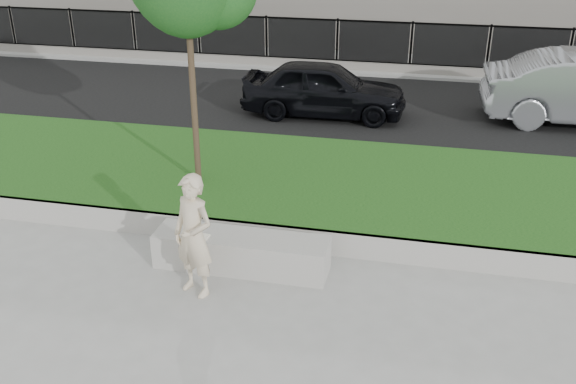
% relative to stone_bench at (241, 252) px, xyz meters
% --- Properties ---
extents(ground, '(90.00, 90.00, 0.00)m').
position_rel_stone_bench_xyz_m(ground, '(0.21, -0.40, -0.26)').
color(ground, gray).
rests_on(ground, ground).
extents(grass_bank, '(34.00, 4.00, 0.40)m').
position_rel_stone_bench_xyz_m(grass_bank, '(0.21, 2.60, -0.06)').
color(grass_bank, '#0D350F').
rests_on(grass_bank, ground).
extents(grass_kerb, '(34.00, 0.08, 0.40)m').
position_rel_stone_bench_xyz_m(grass_kerb, '(0.21, 0.64, -0.06)').
color(grass_kerb, '#9E9B94').
rests_on(grass_kerb, ground).
extents(street, '(34.00, 7.00, 0.04)m').
position_rel_stone_bench_xyz_m(street, '(0.21, 8.10, -0.24)').
color(street, black).
rests_on(street, ground).
extents(far_pavement, '(34.00, 3.00, 0.12)m').
position_rel_stone_bench_xyz_m(far_pavement, '(0.21, 12.60, -0.20)').
color(far_pavement, gray).
rests_on(far_pavement, ground).
extents(iron_fence, '(32.00, 0.30, 1.50)m').
position_rel_stone_bench_xyz_m(iron_fence, '(0.21, 11.60, 0.28)').
color(iron_fence, slate).
rests_on(iron_fence, far_pavement).
extents(stone_bench, '(2.52, 0.63, 0.52)m').
position_rel_stone_bench_xyz_m(stone_bench, '(0.00, 0.00, 0.00)').
color(stone_bench, '#9E9B94').
rests_on(stone_bench, ground).
extents(man, '(0.74, 0.63, 1.72)m').
position_rel_stone_bench_xyz_m(man, '(-0.42, -0.73, 0.60)').
color(man, beige).
rests_on(man, ground).
extents(book, '(0.24, 0.18, 0.03)m').
position_rel_stone_bench_xyz_m(book, '(-0.55, -0.15, 0.27)').
color(book, white).
rests_on(book, stone_bench).
extents(car_dark, '(3.96, 1.67, 1.34)m').
position_rel_stone_bench_xyz_m(car_dark, '(-0.04, 7.19, 0.45)').
color(car_dark, black).
rests_on(car_dark, street).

